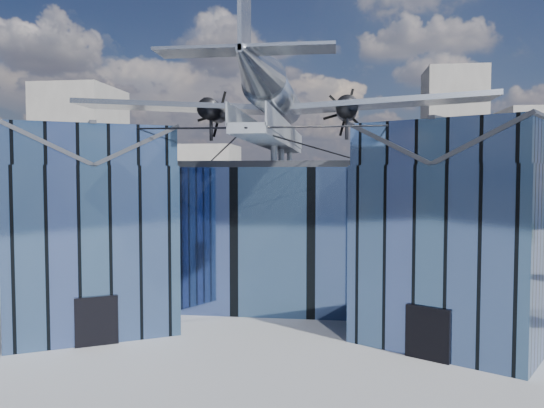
# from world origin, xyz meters

# --- Properties ---
(ground_plane) EXTENTS (120.00, 120.00, 0.00)m
(ground_plane) POSITION_xyz_m (0.00, 0.00, 0.00)
(ground_plane) COLOR gray
(museum) EXTENTS (32.88, 24.50, 17.60)m
(museum) POSITION_xyz_m (0.00, 5.82, 5.54)
(museum) COLOR #46618F
(museum) RESTS_ON ground
(bg_towers) EXTENTS (77.00, 24.50, 26.00)m
(bg_towers) POSITION_xyz_m (1.45, 50.49, 10.01)
(bg_towers) COLOR gray
(bg_towers) RESTS_ON ground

